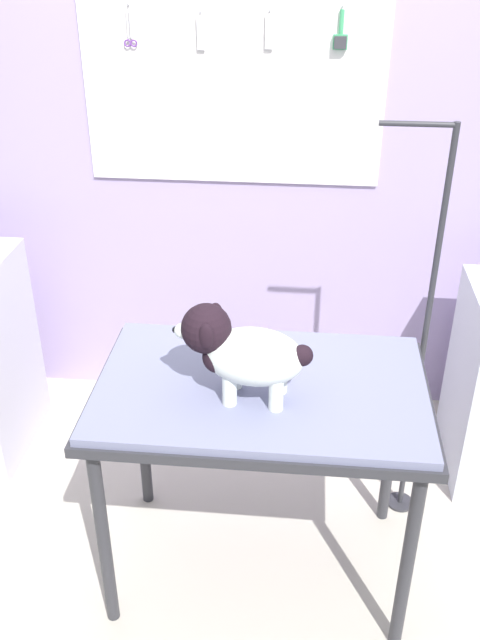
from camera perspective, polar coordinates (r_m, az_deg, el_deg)
name	(u,v)px	position (r m, az deg, el deg)	size (l,w,h in m)	color
ground	(222,589)	(2.81, -1.46, -20.82)	(4.40, 4.00, 0.04)	#B7B0A2
rear_wall_panel	(253,172)	(3.21, 1.05, 11.80)	(4.00, 0.11, 2.30)	#A693C1
grooming_table	(261,403)	(2.36, 1.70, -6.66)	(1.10, 0.70, 0.83)	#2D2D33
grooming_arm	(420,354)	(2.70, 14.24, -2.67)	(0.30, 0.11, 1.60)	#2D2D33
dog	(240,351)	(2.16, 0.03, -2.51)	(0.43, 0.22, 0.31)	white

